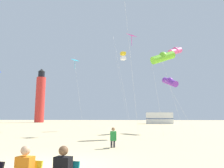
{
  "coord_description": "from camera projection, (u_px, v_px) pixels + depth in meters",
  "views": [
    {
      "loc": [
        2.6,
        -7.43,
        1.76
      ],
      "look_at": [
        1.42,
        10.68,
        4.6
      ],
      "focal_mm": 33.45,
      "sensor_mm": 36.0,
      "label": 1
    }
  ],
  "objects": [
    {
      "name": "rv_van_white",
      "position": [
        159.0,
        118.0,
        51.93
      ],
      "size": [
        6.45,
        2.36,
        2.8
      ],
      "rotation": [
        0.0,
        0.0,
        -0.0
      ],
      "color": "white",
      "rests_on": "ground"
    },
    {
      "name": "kite_tube_violet",
      "position": [
        170.0,
        82.0,
        23.79
      ],
      "size": [
        3.22,
        3.49,
        6.4
      ],
      "color": "silver",
      "rests_on": "ground"
    },
    {
      "name": "kite_diamond_cyan",
      "position": [
        75.0,
        63.0,
        28.42
      ],
      "size": [
        1.93,
        1.93,
        9.61
      ],
      "color": "silver",
      "rests_on": "ground"
    },
    {
      "name": "ground",
      "position": [
        51.0,
        168.0,
        7.22
      ],
      "size": [
        200.0,
        200.0,
        0.0
      ],
      "primitive_type": "plane",
      "color": "#D3BC8C"
    },
    {
      "name": "kite_tube_rainbow",
      "position": [
        175.0,
        51.0,
        25.62
      ],
      "size": [
        3.03,
        3.05,
        10.44
      ],
      "color": "silver",
      "rests_on": "ground"
    },
    {
      "name": "lighthouse_distant",
      "position": [
        40.0,
        97.0,
        64.83
      ],
      "size": [
        2.8,
        2.8,
        16.8
      ],
      "color": "red",
      "rests_on": "ground"
    },
    {
      "name": "kite_flyer_standing",
      "position": [
        113.0,
        137.0,
        11.83
      ],
      "size": [
        0.37,
        0.53,
        1.16
      ],
      "rotation": [
        0.0,
        0.0,
        3.27
      ],
      "color": "#238438",
      "rests_on": "ground"
    },
    {
      "name": "kite_diamond_magenta",
      "position": [
        131.0,
        39.0,
        22.85
      ],
      "size": [
        2.65,
        2.65,
        10.83
      ],
      "color": "silver",
      "rests_on": "ground"
    },
    {
      "name": "kite_box_gold",
      "position": [
        123.0,
        56.0,
        29.63
      ],
      "size": [
        1.87,
        1.52,
        10.86
      ],
      "color": "silver",
      "rests_on": "ground"
    },
    {
      "name": "kite_tube_lime",
      "position": [
        163.0,
        57.0,
        19.08
      ],
      "size": [
        2.54,
        1.9,
        7.84
      ],
      "color": "silver",
      "rests_on": "ground"
    }
  ]
}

